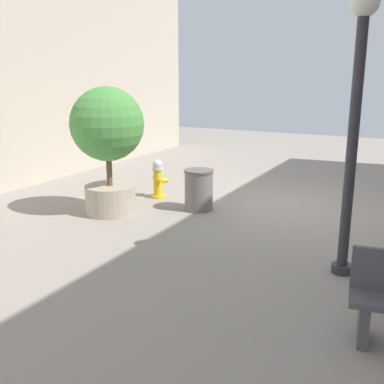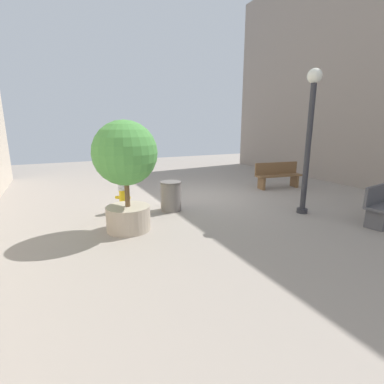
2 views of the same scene
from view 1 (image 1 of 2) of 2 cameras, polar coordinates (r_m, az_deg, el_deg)
name	(u,v)px [view 1 (image 1 of 2)]	position (r m, az deg, el deg)	size (l,w,h in m)	color
ground_plane	(284,207)	(9.60, 11.26, -1.85)	(23.40, 23.40, 0.00)	gray
fire_hydrant	(158,179)	(10.11, -4.23, 1.67)	(0.38, 0.37, 0.84)	gold
planter_tree	(108,137)	(8.88, -10.37, 6.72)	(1.39, 1.39, 2.43)	tan
street_lamp	(356,104)	(6.22, 19.58, 10.21)	(0.36, 0.36, 3.66)	#2D2D33
trash_bin	(199,190)	(9.16, 0.84, 0.27)	(0.59, 0.59, 0.81)	slate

